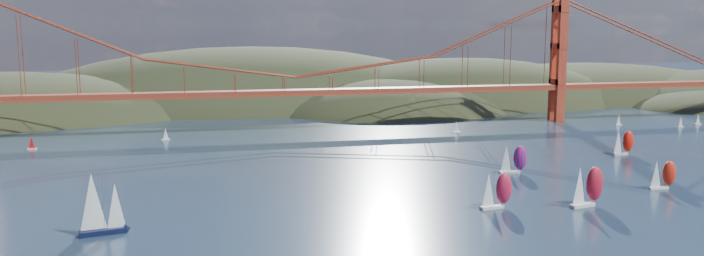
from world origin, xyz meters
name	(u,v)px	position (x,y,z in m)	size (l,w,h in m)	color
headlands	(349,123)	(44.95, 278.29, -12.46)	(725.00, 225.00, 96.00)	black
bridge	(291,52)	(-1.75, 180.00, 32.23)	(552.00, 12.00, 55.00)	maroon
sloop_navy	(99,204)	(-61.07, 44.13, 6.48)	(9.84, 6.29, 14.67)	black
racer_0	(496,190)	(28.31, 44.84, 4.57)	(8.59, 4.23, 9.67)	silver
racer_1	(587,186)	(50.46, 41.69, 5.16)	(9.74, 5.41, 10.91)	silver
racer_2	(662,174)	(80.03, 53.15, 4.06)	(7.50, 3.10, 8.59)	white
racer_3	(623,142)	(99.40, 98.99, 4.38)	(8.20, 3.79, 9.27)	silver
racer_rwb	(513,159)	(49.86, 80.04, 4.45)	(8.32, 3.75, 9.42)	silver
distant_boat_2	(32,143)	(-97.66, 154.00, 2.41)	(3.00, 2.00, 4.70)	silver
distant_boat_3	(166,134)	(-52.39, 163.75, 2.41)	(3.00, 2.00, 4.70)	silver
distant_boat_4	(619,120)	(139.16, 160.21, 2.41)	(3.00, 2.00, 4.70)	silver
distant_boat_5	(681,122)	(161.54, 148.99, 2.41)	(3.00, 2.00, 4.70)	silver
distant_boat_6	(698,119)	(174.49, 154.22, 2.41)	(3.00, 2.00, 4.70)	silver
distant_boat_8	(457,127)	(62.18, 156.04, 2.41)	(3.00, 2.00, 4.70)	silver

